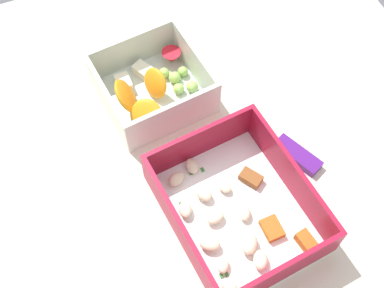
{
  "coord_description": "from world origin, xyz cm",
  "views": [
    {
      "loc": [
        30.82,
        -13.43,
        64.72
      ],
      "look_at": [
        -1.63,
        -0.06,
        4.0
      ],
      "focal_mm": 48.01,
      "sensor_mm": 36.0,
      "label": 1
    }
  ],
  "objects": [
    {
      "name": "table_surface",
      "position": [
        0.0,
        0.0,
        1.0
      ],
      "size": [
        80.0,
        80.0,
        2.0
      ],
      "primitive_type": "cube",
      "color": "beige",
      "rests_on": "ground"
    },
    {
      "name": "pasta_container",
      "position": [
        9.42,
        1.53,
        3.98
      ],
      "size": [
        22.23,
        18.73,
        6.45
      ],
      "rotation": [
        0.0,
        0.0,
        0.1
      ],
      "color": "white",
      "rests_on": "table_surface"
    },
    {
      "name": "fruit_bowl",
      "position": [
        -12.45,
        -1.86,
        4.33
      ],
      "size": [
        15.61,
        16.07,
        6.49
      ],
      "rotation": [
        0.0,
        0.0,
        0.11
      ],
      "color": "silver",
      "rests_on": "table_surface"
    },
    {
      "name": "candy_bar",
      "position": [
        4.82,
        13.06,
        2.6
      ],
      "size": [
        7.36,
        5.12,
        1.2
      ],
      "primitive_type": "cube",
      "rotation": [
        0.0,
        0.0,
        0.43
      ],
      "color": "#51197A",
      "rests_on": "table_surface"
    },
    {
      "name": "paper_cup_liner",
      "position": [
        -22.71,
        -1.62,
        2.74
      ],
      "size": [
        4.28,
        4.28,
        1.49
      ],
      "primitive_type": "cylinder",
      "color": "white",
      "rests_on": "table_surface"
    }
  ]
}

